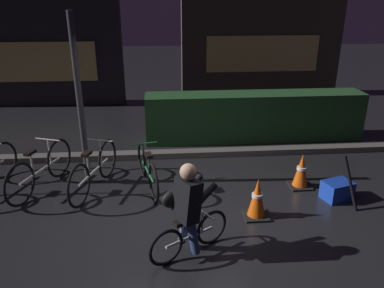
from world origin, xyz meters
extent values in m
plane|color=black|center=(0.00, 0.00, 0.00)|extent=(40.00, 40.00, 0.00)
cube|color=#56544F|center=(0.00, 2.20, 0.06)|extent=(12.00, 0.24, 0.12)
cube|color=#214723|center=(1.80, 3.10, 0.52)|extent=(4.80, 0.70, 1.05)
cube|color=#262328|center=(-3.75, 6.50, 1.84)|extent=(4.80, 0.50, 3.67)
cube|color=#F2D172|center=(-3.75, 6.23, 1.28)|extent=(3.36, 0.04, 1.10)
cube|color=#42382D|center=(2.94, 7.20, 1.91)|extent=(5.03, 0.50, 3.82)
cube|color=#F2D172|center=(2.94, 6.93, 1.34)|extent=(3.52, 0.04, 1.10)
cylinder|color=#2D2D33|center=(-1.56, 1.20, 1.42)|extent=(0.10, 0.10, 2.84)
torus|color=black|center=(-3.06, 1.53, 0.33)|extent=(0.26, 0.64, 0.66)
torus|color=black|center=(-2.09, 1.51, 0.35)|extent=(0.28, 0.67, 0.69)
torus|color=black|center=(-2.45, 0.53, 0.35)|extent=(0.28, 0.67, 0.69)
cylinder|color=silver|center=(-2.27, 1.02, 0.35)|extent=(0.39, 0.99, 0.04)
cylinder|color=silver|center=(-2.33, 0.85, 0.54)|extent=(0.03, 0.03, 0.39)
cube|color=black|center=(-2.33, 0.85, 0.74)|extent=(0.16, 0.22, 0.05)
cylinder|color=silver|center=(-2.17, 1.29, 0.57)|extent=(0.03, 0.03, 0.44)
cylinder|color=silver|center=(-2.17, 1.29, 0.79)|extent=(0.44, 0.18, 0.02)
torus|color=black|center=(-1.24, 1.41, 0.35)|extent=(0.24, 0.67, 0.69)
torus|color=black|center=(-1.54, 0.42, 0.35)|extent=(0.24, 0.67, 0.69)
cylinder|color=silver|center=(-1.39, 0.92, 0.35)|extent=(0.34, 1.00, 0.04)
cylinder|color=silver|center=(-1.44, 0.74, 0.54)|extent=(0.03, 0.03, 0.39)
cube|color=black|center=(-1.44, 0.74, 0.73)|extent=(0.15, 0.22, 0.05)
cylinder|color=silver|center=(-1.30, 1.19, 0.56)|extent=(0.03, 0.03, 0.44)
cylinder|color=silver|center=(-1.30, 1.19, 0.78)|extent=(0.45, 0.16, 0.02)
torus|color=black|center=(-0.63, 1.40, 0.31)|extent=(0.19, 0.61, 0.62)
torus|color=black|center=(-0.41, 0.51, 0.31)|extent=(0.19, 0.61, 0.62)
cylinder|color=#236B38|center=(-0.52, 0.95, 0.31)|extent=(0.25, 0.90, 0.04)
cylinder|color=#236B38|center=(-0.48, 0.80, 0.48)|extent=(0.03, 0.03, 0.34)
cube|color=black|center=(-0.48, 0.80, 0.65)|extent=(0.14, 0.22, 0.05)
cylinder|color=#236B38|center=(-0.58, 1.20, 0.50)|extent=(0.03, 0.03, 0.39)
cylinder|color=#236B38|center=(-0.58, 1.20, 0.70)|extent=(0.45, 0.13, 0.02)
cube|color=black|center=(1.09, -0.10, 0.01)|extent=(0.36, 0.36, 0.03)
cone|color=#EA560F|center=(1.09, -0.10, 0.32)|extent=(0.26, 0.26, 0.58)
cylinder|color=white|center=(1.09, -0.10, 0.35)|extent=(0.16, 0.16, 0.05)
cube|color=black|center=(2.06, 0.75, 0.01)|extent=(0.36, 0.36, 0.03)
cone|color=#EA560F|center=(2.06, 0.75, 0.31)|extent=(0.26, 0.26, 0.57)
cylinder|color=white|center=(2.06, 0.75, 0.34)|extent=(0.16, 0.16, 0.05)
cube|color=#193DB7|center=(2.49, 0.30, 0.15)|extent=(0.51, 0.43, 0.30)
torus|color=black|center=(0.35, -0.69, 0.24)|extent=(0.43, 0.29, 0.48)
torus|color=black|center=(-0.25, -1.06, 0.24)|extent=(0.43, 0.29, 0.48)
cylinder|color=silver|center=(0.05, -0.87, 0.24)|extent=(0.62, 0.40, 0.04)
cylinder|color=silver|center=(-0.05, -0.94, 0.37)|extent=(0.03, 0.03, 0.26)
cube|color=black|center=(-0.05, -0.94, 0.51)|extent=(0.22, 0.19, 0.05)
cylinder|color=silver|center=(0.21, -0.77, 0.39)|extent=(0.03, 0.03, 0.30)
cylinder|color=silver|center=(0.21, -0.77, 0.54)|extent=(0.26, 0.40, 0.02)
cylinder|color=navy|center=(-0.02, -0.80, 0.30)|extent=(0.20, 0.23, 0.42)
cylinder|color=navy|center=(0.09, -0.97, 0.30)|extent=(0.20, 0.23, 0.42)
cube|color=black|center=(0.02, -0.89, 0.79)|extent=(0.39, 0.41, 0.54)
sphere|color=tan|center=(0.03, -0.88, 1.15)|extent=(0.20, 0.20, 0.20)
cylinder|color=black|center=(0.06, -0.70, 0.84)|extent=(0.38, 0.28, 0.29)
cylinder|color=black|center=(0.21, -0.94, 0.84)|extent=(0.38, 0.28, 0.29)
ellipsoid|color=black|center=(-0.14, -0.75, 0.74)|extent=(0.36, 0.31, 0.24)
cylinder|color=black|center=(2.55, 0.05, 0.41)|extent=(0.25, 0.31, 0.81)
camera|label=1|loc=(-0.25, -4.77, 3.04)|focal=35.21mm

